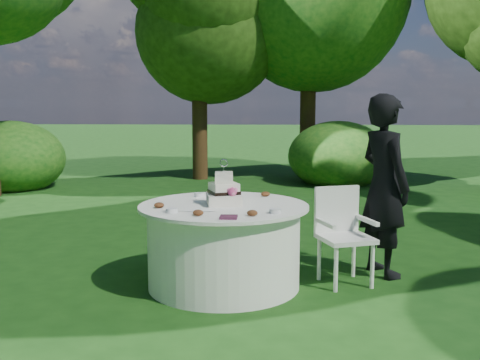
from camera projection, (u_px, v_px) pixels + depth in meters
name	position (u px, v px, depth m)	size (l,w,h in m)	color
ground	(224.00, 286.00, 5.25)	(80.00, 80.00, 0.00)	#133A0F
napkins	(229.00, 217.00, 4.53)	(0.14, 0.14, 0.02)	#4D2139
feather_plume	(189.00, 211.00, 4.82)	(0.48, 0.07, 0.01)	white
guest	(384.00, 186.00, 5.50)	(0.65, 0.43, 1.79)	black
table	(224.00, 245.00, 5.19)	(1.56, 1.56, 0.77)	white
cake	(224.00, 192.00, 5.13)	(0.36, 0.36, 0.42)	silver
chair	(342.00, 228.00, 5.31)	(0.58, 0.58, 0.91)	silver
votives	(214.00, 205.00, 5.02)	(0.98, 0.94, 0.04)	white
petal_cups	(220.00, 206.00, 4.96)	(1.03, 1.09, 0.05)	#562D16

